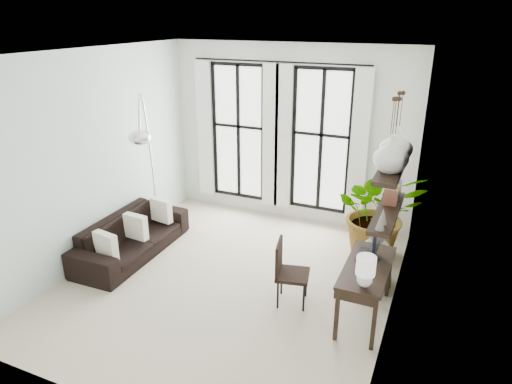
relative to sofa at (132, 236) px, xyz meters
The scene contains 16 objects.
floor 1.83m from the sofa, ahead, with size 5.00×5.00×0.00m, color beige.
ceiling 3.40m from the sofa, ahead, with size 5.00×5.00×0.00m, color white.
wall_left 1.37m from the sofa, 165.10° to the right, with size 5.00×5.00×0.00m, color silver.
wall_right 4.25m from the sofa, ahead, with size 5.00×5.00×0.00m, color white.
wall_back 3.25m from the sofa, 52.90° to the left, with size 4.50×4.50×0.00m, color white.
windows 3.07m from the sofa, 55.28° to the left, with size 3.26×0.13×2.65m.
wall_shelves 4.16m from the sofa, ahead, with size 0.25×1.30×0.60m.
sofa is the anchor object (origin of this frame).
throw_pillows 0.21m from the sofa, ahead, with size 0.40×1.52×0.40m.
plant 3.93m from the sofa, 23.29° to the left, with size 1.32×1.15×1.47m, color #2D7228.
desk 3.78m from the sofa, ahead, with size 0.54×1.27×1.14m.
desk_chair 2.75m from the sofa, ahead, with size 0.51×0.51×0.90m.
arc_lamp 1.68m from the sofa, 76.46° to the left, with size 0.76×1.14×2.54m.
buddha 3.79m from the sofa, 10.04° to the left, with size 0.51×0.51×0.92m.
vase_a 4.39m from the sofa, ahead, with size 0.37×0.37×0.38m, color white.
vase_b 4.37m from the sofa, ahead, with size 0.37×0.37×0.38m, color white.
Camera 1 is at (2.63, -5.10, 3.64)m, focal length 32.00 mm.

